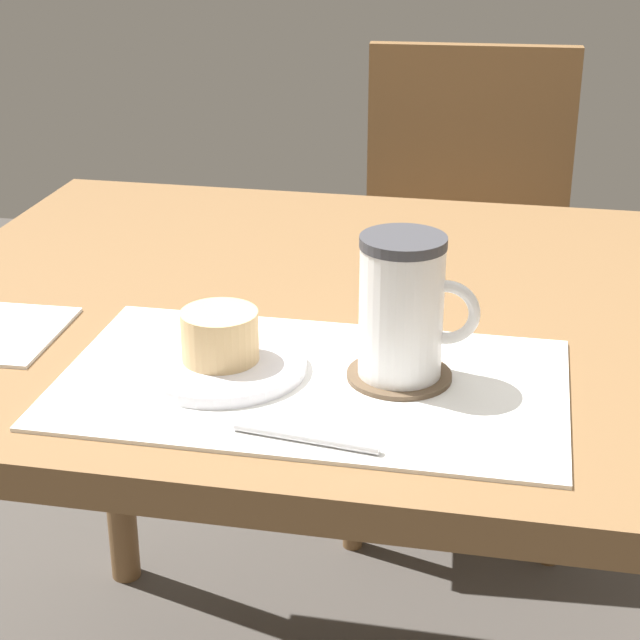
{
  "coord_description": "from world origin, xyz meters",
  "views": [
    {
      "loc": [
        0.15,
        -1.1,
        1.16
      ],
      "look_at": [
        -0.03,
        -0.18,
        0.75
      ],
      "focal_mm": 60.0,
      "sensor_mm": 36.0,
      "label": 1
    }
  ],
  "objects_px": {
    "dining_table": "(380,365)",
    "pastry_plate": "(221,364)",
    "pastry": "(220,335)",
    "coffee_mug": "(404,307)",
    "wooden_chair": "(464,262)"
  },
  "relations": [
    {
      "from": "wooden_chair",
      "to": "pastry",
      "type": "relative_size",
      "value": 11.42
    },
    {
      "from": "pastry",
      "to": "coffee_mug",
      "type": "height_order",
      "value": "coffee_mug"
    },
    {
      "from": "dining_table",
      "to": "wooden_chair",
      "type": "xyz_separation_m",
      "value": [
        0.05,
        0.78,
        -0.15
      ]
    },
    {
      "from": "pastry",
      "to": "coffee_mug",
      "type": "xyz_separation_m",
      "value": [
        0.17,
        0.02,
        0.04
      ]
    },
    {
      "from": "wooden_chair",
      "to": "pastry_plate",
      "type": "bearing_deg",
      "value": 76.26
    },
    {
      "from": "coffee_mug",
      "to": "pastry",
      "type": "bearing_deg",
      "value": -174.26
    },
    {
      "from": "dining_table",
      "to": "coffee_mug",
      "type": "relative_size",
      "value": 7.95
    },
    {
      "from": "pastry_plate",
      "to": "coffee_mug",
      "type": "bearing_deg",
      "value": 5.74
    },
    {
      "from": "wooden_chair",
      "to": "pastry",
      "type": "xyz_separation_m",
      "value": [
        -0.17,
        -0.99,
        0.27
      ]
    },
    {
      "from": "pastry",
      "to": "dining_table",
      "type": "bearing_deg",
      "value": 59.1
    },
    {
      "from": "pastry",
      "to": "coffee_mug",
      "type": "distance_m",
      "value": 0.18
    },
    {
      "from": "dining_table",
      "to": "pastry_plate",
      "type": "bearing_deg",
      "value": -120.9
    },
    {
      "from": "pastry_plate",
      "to": "pastry",
      "type": "relative_size",
      "value": 2.23
    },
    {
      "from": "dining_table",
      "to": "pastry_plate",
      "type": "relative_size",
      "value": 6.55
    },
    {
      "from": "dining_table",
      "to": "pastry_plate",
      "type": "height_order",
      "value": "pastry_plate"
    }
  ]
}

